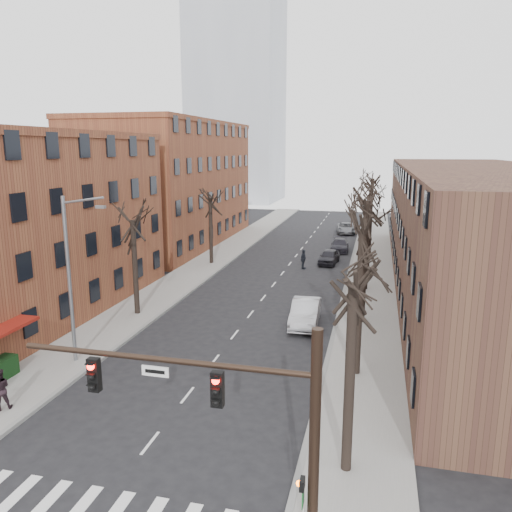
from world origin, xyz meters
The scene contains 20 objects.
sidewalk_left centered at (-8.00, 35.00, 0.07)m, with size 4.00×90.00×0.15m, color gray.
sidewalk_right centered at (8.00, 35.00, 0.07)m, with size 4.00×90.00×0.15m, color gray.
building_left_far centered at (-16.00, 44.00, 7.00)m, with size 12.00×28.00×14.00m, color brown.
building_right centered at (16.00, 30.00, 5.00)m, with size 12.00×50.00×10.00m, color #513526.
office_tower centered at (-22.00, 95.00, 30.00)m, with size 18.00×18.00×60.00m, color #B2B7BF.
tree_right_a centered at (7.60, 4.00, 0.00)m, with size 5.20×5.20×10.00m, color black, non-canonical shape.
tree_right_b centered at (7.60, 12.00, 0.00)m, with size 5.20×5.20×10.80m, color black, non-canonical shape.
tree_right_c centered at (7.60, 20.00, 0.00)m, with size 5.20×5.20×11.60m, color black, non-canonical shape.
tree_right_d centered at (7.60, 28.00, 0.00)m, with size 5.20×5.20×10.00m, color black, non-canonical shape.
tree_right_e centered at (7.60, 36.00, 0.00)m, with size 5.20×5.20×10.80m, color black, non-canonical shape.
tree_right_f centered at (7.60, 44.00, 0.00)m, with size 5.20×5.20×11.60m, color black, non-canonical shape.
tree_left_a centered at (-7.60, 18.00, 0.00)m, with size 5.20×5.20×9.50m, color black, non-canonical shape.
tree_left_b centered at (-7.60, 34.00, 0.00)m, with size 5.20×5.20×9.50m, color black, non-canonical shape.
signal_mast_arm centered at (5.45, -1.00, 4.40)m, with size 8.14×0.30×7.20m.
streetlight centered at (-7.03, 10.00, 5.01)m, with size 2.45×0.22×9.03m.
silver_sedan centered at (4.00, 18.85, 0.82)m, with size 1.74×4.99×1.64m, color #A6A7AD.
parked_car_near centered at (3.80, 36.98, 0.72)m, with size 1.69×4.20×1.43m, color black.
parked_car_mid centered at (4.37, 43.51, 0.68)m, with size 1.91×4.69×1.36m, color black.
parked_car_far centered at (4.26, 55.93, 0.71)m, with size 2.36×5.11×1.42m, color slate.
pedestrian_crossing centered at (1.61, 34.19, 0.94)m, with size 1.10×0.46×1.88m, color black.
Camera 1 is at (8.21, -12.11, 11.35)m, focal length 35.00 mm.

